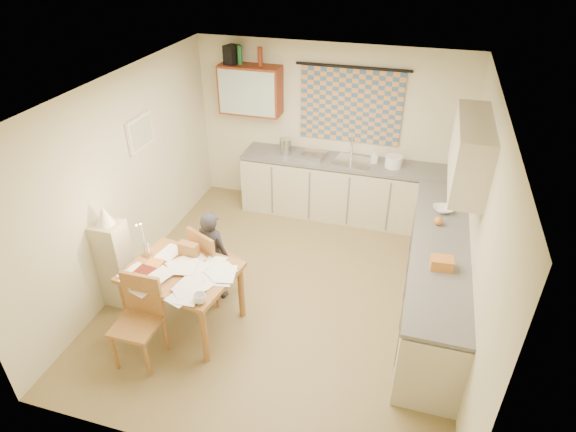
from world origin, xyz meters
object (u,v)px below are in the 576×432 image
(counter_back, at_px, (352,190))
(person, at_px, (213,255))
(shelf_stand, at_px, (115,264))
(chair_far, at_px, (217,274))
(stove, at_px, (431,352))
(dining_table, at_px, (185,297))
(counter_right, at_px, (435,278))

(counter_back, bearing_deg, person, -119.35)
(person, relative_size, shelf_stand, 1.07)
(counter_back, bearing_deg, chair_far, -118.91)
(counter_back, height_order, chair_far, chair_far)
(counter_back, height_order, stove, counter_back)
(stove, xyz_separation_m, chair_far, (-2.48, 0.66, -0.12))
(counter_back, xyz_separation_m, dining_table, (-1.36, -2.79, -0.07))
(stove, height_order, shelf_stand, shelf_stand)
(counter_right, xyz_separation_m, dining_table, (-2.62, -1.02, -0.07))
(dining_table, height_order, chair_far, chair_far)
(person, bearing_deg, dining_table, 89.19)
(counter_right, distance_m, person, 2.55)
(dining_table, bearing_deg, counter_right, 30.11)
(counter_back, xyz_separation_m, stove, (1.26, -2.89, -0.03))
(counter_right, height_order, shelf_stand, shelf_stand)
(chair_far, xyz_separation_m, shelf_stand, (-1.06, -0.43, 0.24))
(counter_back, bearing_deg, dining_table, -116.00)
(counter_back, relative_size, person, 2.85)
(dining_table, relative_size, chair_far, 1.30)
(stove, distance_m, chair_far, 2.57)
(chair_far, relative_size, person, 0.83)
(stove, relative_size, shelf_stand, 0.78)
(chair_far, bearing_deg, dining_table, 102.90)
(counter_back, bearing_deg, counter_right, -54.77)
(shelf_stand, bearing_deg, stove, -3.75)
(counter_right, bearing_deg, person, -169.76)
(stove, bearing_deg, counter_right, 90.00)
(chair_far, height_order, person, person)
(counter_right, distance_m, stove, 1.11)
(dining_table, distance_m, person, 0.61)
(dining_table, relative_size, shelf_stand, 1.15)
(chair_far, xyz_separation_m, person, (-0.03, -0.00, 0.28))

